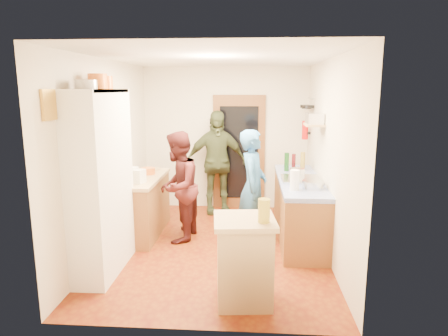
# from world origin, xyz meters

# --- Properties ---
(floor) EXTENTS (3.00, 4.00, 0.02)m
(floor) POSITION_xyz_m (0.00, 0.00, -0.01)
(floor) COLOR #74350D
(floor) RESTS_ON ground
(ceiling) EXTENTS (3.00, 4.00, 0.02)m
(ceiling) POSITION_xyz_m (0.00, 0.00, 2.61)
(ceiling) COLOR silver
(ceiling) RESTS_ON ground
(wall_back) EXTENTS (3.00, 0.02, 2.60)m
(wall_back) POSITION_xyz_m (0.00, 2.01, 1.30)
(wall_back) COLOR beige
(wall_back) RESTS_ON ground
(wall_front) EXTENTS (3.00, 0.02, 2.60)m
(wall_front) POSITION_xyz_m (0.00, -2.01, 1.30)
(wall_front) COLOR beige
(wall_front) RESTS_ON ground
(wall_left) EXTENTS (0.02, 4.00, 2.60)m
(wall_left) POSITION_xyz_m (-1.51, 0.00, 1.30)
(wall_left) COLOR beige
(wall_left) RESTS_ON ground
(wall_right) EXTENTS (0.02, 4.00, 2.60)m
(wall_right) POSITION_xyz_m (1.51, 0.00, 1.30)
(wall_right) COLOR beige
(wall_right) RESTS_ON ground
(door_frame) EXTENTS (0.95, 0.06, 2.10)m
(door_frame) POSITION_xyz_m (0.25, 1.97, 1.05)
(door_frame) COLOR brown
(door_frame) RESTS_ON ground
(door_glass) EXTENTS (0.70, 0.02, 1.70)m
(door_glass) POSITION_xyz_m (0.25, 1.94, 1.05)
(door_glass) COLOR black
(door_glass) RESTS_ON door_frame
(hutch_body) EXTENTS (0.40, 1.20, 2.20)m
(hutch_body) POSITION_xyz_m (-1.30, -0.80, 1.10)
(hutch_body) COLOR white
(hutch_body) RESTS_ON ground
(hutch_top_shelf) EXTENTS (0.40, 1.14, 0.04)m
(hutch_top_shelf) POSITION_xyz_m (-1.30, -0.80, 2.18)
(hutch_top_shelf) COLOR white
(hutch_top_shelf) RESTS_ON hutch_body
(plate_stack) EXTENTS (0.23, 0.23, 0.10)m
(plate_stack) POSITION_xyz_m (-1.30, -1.06, 2.25)
(plate_stack) COLOR white
(plate_stack) RESTS_ON hutch_top_shelf
(orange_pot_a) EXTENTS (0.22, 0.22, 0.17)m
(orange_pot_a) POSITION_xyz_m (-1.30, -0.73, 2.29)
(orange_pot_a) COLOR orange
(orange_pot_a) RESTS_ON hutch_top_shelf
(orange_pot_b) EXTENTS (0.18, 0.18, 0.16)m
(orange_pot_b) POSITION_xyz_m (-1.30, -0.48, 2.28)
(orange_pot_b) COLOR orange
(orange_pot_b) RESTS_ON hutch_top_shelf
(left_counter_base) EXTENTS (0.60, 1.40, 0.85)m
(left_counter_base) POSITION_xyz_m (-1.20, 0.45, 0.42)
(left_counter_base) COLOR brown
(left_counter_base) RESTS_ON ground
(left_counter_top) EXTENTS (0.64, 1.44, 0.05)m
(left_counter_top) POSITION_xyz_m (-1.20, 0.45, 0.88)
(left_counter_top) COLOR tan
(left_counter_top) RESTS_ON left_counter_base
(toaster) EXTENTS (0.29, 0.23, 0.19)m
(toaster) POSITION_xyz_m (-1.15, 0.07, 1.00)
(toaster) COLOR white
(toaster) RESTS_ON left_counter_top
(kettle) EXTENTS (0.18, 0.18, 0.17)m
(kettle) POSITION_xyz_m (-1.25, 0.34, 0.99)
(kettle) COLOR white
(kettle) RESTS_ON left_counter_top
(orange_bowl) EXTENTS (0.25, 0.25, 0.10)m
(orange_bowl) POSITION_xyz_m (-1.12, 0.66, 0.95)
(orange_bowl) COLOR orange
(orange_bowl) RESTS_ON left_counter_top
(chopping_board) EXTENTS (0.35, 0.30, 0.02)m
(chopping_board) POSITION_xyz_m (-1.18, 1.01, 0.91)
(chopping_board) COLOR tan
(chopping_board) RESTS_ON left_counter_top
(right_counter_base) EXTENTS (0.60, 2.20, 0.84)m
(right_counter_base) POSITION_xyz_m (1.20, 0.50, 0.42)
(right_counter_base) COLOR brown
(right_counter_base) RESTS_ON ground
(right_counter_top) EXTENTS (0.62, 2.22, 0.06)m
(right_counter_top) POSITION_xyz_m (1.20, 0.50, 0.87)
(right_counter_top) COLOR #1F3AB3
(right_counter_top) RESTS_ON right_counter_base
(hob) EXTENTS (0.55, 0.58, 0.04)m
(hob) POSITION_xyz_m (1.20, 0.36, 0.92)
(hob) COLOR silver
(hob) RESTS_ON right_counter_top
(pot_on_hob) EXTENTS (0.21, 0.21, 0.14)m
(pot_on_hob) POSITION_xyz_m (1.15, 0.40, 1.01)
(pot_on_hob) COLOR silver
(pot_on_hob) RESTS_ON hob
(bottle_a) EXTENTS (0.08, 0.08, 0.30)m
(bottle_a) POSITION_xyz_m (1.05, 1.06, 1.05)
(bottle_a) COLOR #143F14
(bottle_a) RESTS_ON right_counter_top
(bottle_b) EXTENTS (0.07, 0.07, 0.25)m
(bottle_b) POSITION_xyz_m (1.18, 1.23, 1.03)
(bottle_b) COLOR #591419
(bottle_b) RESTS_ON right_counter_top
(bottle_c) EXTENTS (0.08, 0.08, 0.30)m
(bottle_c) POSITION_xyz_m (1.31, 1.10, 1.05)
(bottle_c) COLOR olive
(bottle_c) RESTS_ON right_counter_top
(paper_towel) EXTENTS (0.15, 0.15, 0.27)m
(paper_towel) POSITION_xyz_m (1.05, -0.18, 1.03)
(paper_towel) COLOR white
(paper_towel) RESTS_ON right_counter_top
(mixing_bowl) EXTENTS (0.35, 0.35, 0.11)m
(mixing_bowl) POSITION_xyz_m (1.30, -0.09, 0.95)
(mixing_bowl) COLOR silver
(mixing_bowl) RESTS_ON right_counter_top
(island_base) EXTENTS (0.60, 0.60, 0.86)m
(island_base) POSITION_xyz_m (0.42, -1.44, 0.43)
(island_base) COLOR tan
(island_base) RESTS_ON ground
(island_top) EXTENTS (0.68, 0.68, 0.05)m
(island_top) POSITION_xyz_m (0.42, -1.44, 0.89)
(island_top) COLOR tan
(island_top) RESTS_ON island_base
(cutting_board) EXTENTS (0.38, 0.31, 0.02)m
(cutting_board) POSITION_xyz_m (0.37, -1.40, 0.90)
(cutting_board) COLOR white
(cutting_board) RESTS_ON island_top
(oil_jar) EXTENTS (0.13, 0.13, 0.24)m
(oil_jar) POSITION_xyz_m (0.61, -1.54, 1.03)
(oil_jar) COLOR #AD9E2D
(oil_jar) RESTS_ON island_top
(pan_rail) EXTENTS (0.02, 0.65, 0.02)m
(pan_rail) POSITION_xyz_m (1.46, 1.52, 2.05)
(pan_rail) COLOR silver
(pan_rail) RESTS_ON wall_right
(pan_hang_a) EXTENTS (0.18, 0.18, 0.05)m
(pan_hang_a) POSITION_xyz_m (1.40, 1.35, 1.92)
(pan_hang_a) COLOR black
(pan_hang_a) RESTS_ON pan_rail
(pan_hang_b) EXTENTS (0.16, 0.16, 0.05)m
(pan_hang_b) POSITION_xyz_m (1.40, 1.55, 1.90)
(pan_hang_b) COLOR black
(pan_hang_b) RESTS_ON pan_rail
(pan_hang_c) EXTENTS (0.17, 0.17, 0.05)m
(pan_hang_c) POSITION_xyz_m (1.40, 1.75, 1.91)
(pan_hang_c) COLOR black
(pan_hang_c) RESTS_ON pan_rail
(wall_shelf) EXTENTS (0.26, 0.42, 0.03)m
(wall_shelf) POSITION_xyz_m (1.37, 0.45, 1.70)
(wall_shelf) COLOR tan
(wall_shelf) RESTS_ON wall_right
(radio) EXTENTS (0.23, 0.31, 0.15)m
(radio) POSITION_xyz_m (1.37, 0.45, 1.79)
(radio) COLOR silver
(radio) RESTS_ON wall_shelf
(ext_bracket) EXTENTS (0.06, 0.10, 0.04)m
(ext_bracket) POSITION_xyz_m (1.47, 1.70, 1.45)
(ext_bracket) COLOR black
(ext_bracket) RESTS_ON wall_right
(fire_extinguisher) EXTENTS (0.11, 0.11, 0.32)m
(fire_extinguisher) POSITION_xyz_m (1.41, 1.70, 1.50)
(fire_extinguisher) COLOR red
(fire_extinguisher) RESTS_ON wall_right
(picture_frame) EXTENTS (0.03, 0.25, 0.30)m
(picture_frame) POSITION_xyz_m (-1.48, -1.55, 2.05)
(picture_frame) COLOR gold
(picture_frame) RESTS_ON wall_left
(person_hob) EXTENTS (0.48, 0.65, 1.64)m
(person_hob) POSITION_xyz_m (0.54, 0.25, 0.82)
(person_hob) COLOR #2E649F
(person_hob) RESTS_ON ground
(person_left) EXTENTS (0.70, 0.85, 1.61)m
(person_left) POSITION_xyz_m (-0.54, 0.29, 0.81)
(person_left) COLOR #401616
(person_left) RESTS_ON ground
(person_back) EXTENTS (1.15, 0.67, 1.84)m
(person_back) POSITION_xyz_m (-0.13, 1.64, 0.92)
(person_back) COLOR #384126
(person_back) RESTS_ON ground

